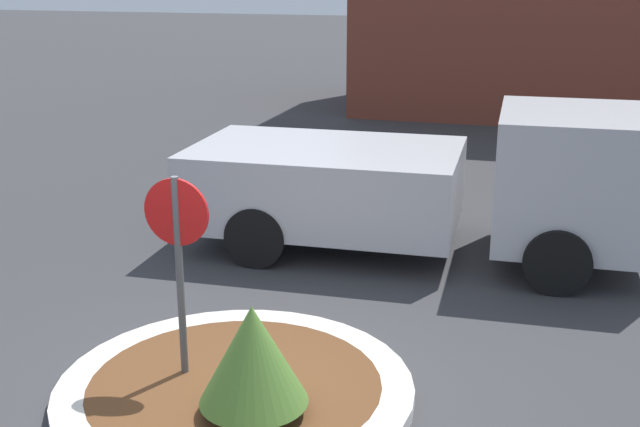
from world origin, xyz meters
TOP-DOWN VIEW (x-y plane):
  - ground_plane at (0.00, 0.00)m, footprint 120.00×120.00m
  - traffic_island at (0.00, 0.00)m, footprint 3.30×3.30m
  - stop_sign at (-0.54, 0.07)m, footprint 0.62×0.07m
  - island_shrub at (0.36, -0.45)m, footprint 0.94×0.94m
  - utility_truck at (1.11, 4.42)m, footprint 6.24×2.64m

SIDE VIEW (x-z plane):
  - ground_plane at x=0.00m, z-range 0.00..0.00m
  - traffic_island at x=0.00m, z-range 0.00..0.14m
  - island_shrub at x=0.36m, z-range 0.20..1.19m
  - utility_truck at x=1.11m, z-range -0.01..2.04m
  - stop_sign at x=-0.54m, z-range 0.37..2.41m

